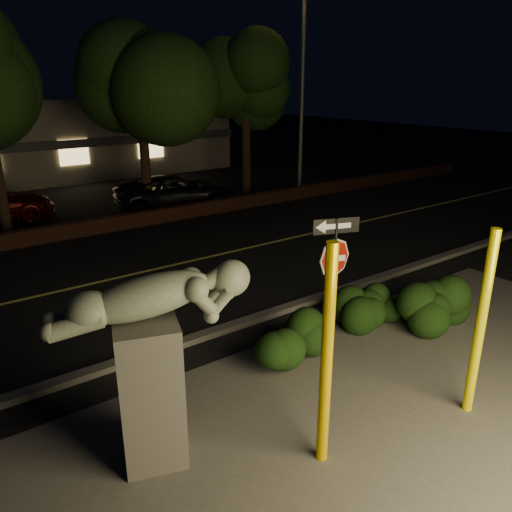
% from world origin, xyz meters
% --- Properties ---
extents(ground, '(90.00, 90.00, 0.00)m').
position_xyz_m(ground, '(0.00, 10.00, 0.00)').
color(ground, black).
rests_on(ground, ground).
extents(patio, '(14.00, 6.00, 0.02)m').
position_xyz_m(patio, '(0.00, -1.00, 0.01)').
color(patio, '#4C4944').
rests_on(patio, ground).
extents(road, '(80.00, 8.00, 0.01)m').
position_xyz_m(road, '(0.00, 7.00, 0.01)').
color(road, black).
rests_on(road, ground).
extents(lane_marking, '(80.00, 0.12, 0.00)m').
position_xyz_m(lane_marking, '(0.00, 7.00, 0.02)').
color(lane_marking, '#CCB751').
rests_on(lane_marking, road).
extents(curb, '(80.00, 0.25, 0.12)m').
position_xyz_m(curb, '(0.00, 2.90, 0.06)').
color(curb, '#4C4944').
rests_on(curb, ground).
extents(brick_wall, '(40.00, 0.35, 0.50)m').
position_xyz_m(brick_wall, '(0.00, 11.30, 0.25)').
color(brick_wall, '#482417').
rests_on(brick_wall, ground).
extents(parking_lot, '(40.00, 12.00, 0.01)m').
position_xyz_m(parking_lot, '(0.00, 17.00, 0.01)').
color(parking_lot, black).
rests_on(parking_lot, ground).
extents(building, '(22.00, 10.20, 4.00)m').
position_xyz_m(building, '(0.00, 24.99, 2.00)').
color(building, slate).
rests_on(building, ground).
extents(tree_far_c, '(4.80, 4.80, 7.84)m').
position_xyz_m(tree_far_c, '(2.50, 12.80, 5.66)').
color(tree_far_c, black).
rests_on(tree_far_c, ground).
extents(tree_far_d, '(4.40, 4.40, 7.42)m').
position_xyz_m(tree_far_d, '(7.50, 13.30, 5.42)').
color(tree_far_d, black).
rests_on(tree_far_d, ground).
extents(yellow_pole_left, '(0.16, 0.16, 3.11)m').
position_xyz_m(yellow_pole_left, '(-1.27, -0.95, 1.55)').
color(yellow_pole_left, '#E9BE00').
rests_on(yellow_pole_left, ground).
extents(yellow_pole_right, '(0.15, 0.15, 2.96)m').
position_xyz_m(yellow_pole_right, '(1.30, -1.51, 1.48)').
color(yellow_pole_right, '#F8F004').
rests_on(yellow_pole_right, ground).
extents(signpost, '(0.83, 0.33, 2.59)m').
position_xyz_m(signpost, '(0.90, 1.12, 1.84)').
color(signpost, black).
rests_on(signpost, ground).
extents(sculpture, '(2.53, 1.40, 2.74)m').
position_xyz_m(sculpture, '(-3.03, 0.40, 1.69)').
color(sculpture, '#4C4944').
rests_on(sculpture, ground).
extents(hedge_center, '(1.90, 1.09, 0.94)m').
position_xyz_m(hedge_center, '(-0.08, 1.22, 0.47)').
color(hedge_center, black).
rests_on(hedge_center, ground).
extents(hedge_right, '(1.63, 0.93, 1.04)m').
position_xyz_m(hedge_right, '(2.29, 1.46, 0.52)').
color(hedge_right, black).
rests_on(hedge_right, ground).
extents(hedge_far_right, '(1.66, 1.08, 1.12)m').
position_xyz_m(hedge_far_right, '(3.36, 0.43, 0.56)').
color(hedge_far_right, black).
rests_on(hedge_far_right, ground).
extents(streetlight, '(1.38, 0.40, 9.15)m').
position_xyz_m(streetlight, '(9.94, 12.72, 5.44)').
color(streetlight, '#535359').
rests_on(streetlight, ground).
extents(parked_car_dark, '(5.07, 3.05, 1.32)m').
position_xyz_m(parked_car_dark, '(3.74, 12.96, 0.66)').
color(parked_car_dark, black).
rests_on(parked_car_dark, ground).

